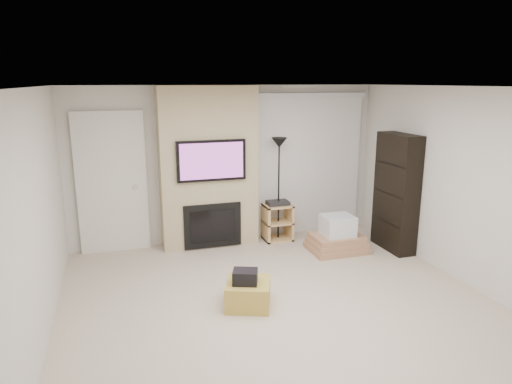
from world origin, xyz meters
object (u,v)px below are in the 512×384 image
object	(u,v)px
box_stack	(337,238)
bookshelf	(396,193)
av_stand	(278,219)
ottoman	(248,294)
floor_lamp	(279,160)

from	to	relation	value
box_stack	bookshelf	distance (m)	1.13
box_stack	bookshelf	world-z (taller)	bookshelf
av_stand	ottoman	bearing A→B (deg)	-118.32
floor_lamp	av_stand	distance (m)	0.99
ottoman	box_stack	bearing A→B (deg)	35.63
bookshelf	floor_lamp	bearing A→B (deg)	149.09
box_stack	bookshelf	xyz separation A→B (m)	(0.89, -0.16, 0.68)
av_stand	box_stack	bearing A→B (deg)	-47.55
ottoman	box_stack	xyz separation A→B (m)	(1.81, 1.30, 0.07)
floor_lamp	av_stand	xyz separation A→B (m)	(-0.02, -0.01, -0.99)
floor_lamp	av_stand	size ratio (longest dim) A/B	2.56
av_stand	box_stack	xyz separation A→B (m)	(0.70, -0.76, -0.13)
ottoman	av_stand	world-z (taller)	av_stand
floor_lamp	bookshelf	world-z (taller)	bookshelf
av_stand	bookshelf	xyz separation A→B (m)	(1.59, -0.92, 0.55)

